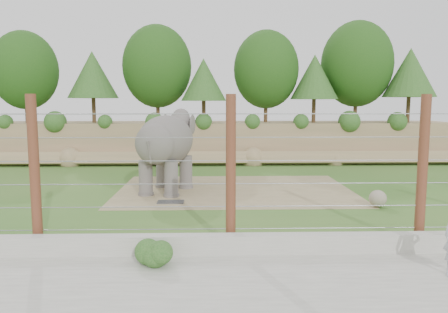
{
  "coord_description": "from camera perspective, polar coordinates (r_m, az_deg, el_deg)",
  "views": [
    {
      "loc": [
        -0.47,
        -15.58,
        3.79
      ],
      "look_at": [
        0.0,
        2.0,
        1.6
      ],
      "focal_mm": 35.0,
      "sensor_mm": 36.0,
      "label": 1
    }
  ],
  "objects": [
    {
      "name": "barrier_fence",
      "position": [
        11.24,
        0.89,
        -2.07
      ],
      "size": [
        20.26,
        0.26,
        4.0
      ],
      "color": "brown",
      "rests_on": "ground"
    },
    {
      "name": "dirt_patch",
      "position": [
        18.99,
        1.43,
        -4.39
      ],
      "size": [
        10.0,
        7.0,
        0.02
      ],
      "primitive_type": "cube",
      "color": "#8C7C55",
      "rests_on": "ground"
    },
    {
      "name": "elephant",
      "position": [
        18.54,
        -7.56,
        0.58
      ],
      "size": [
        2.87,
        4.54,
        3.41
      ],
      "primitive_type": null,
      "rotation": [
        0.0,
        0.0,
        -0.27
      ],
      "color": "#5D5653",
      "rests_on": "ground"
    },
    {
      "name": "stone_ball",
      "position": [
        16.77,
        19.45,
        -5.21
      ],
      "size": [
        0.63,
        0.63,
        0.63
      ],
      "primitive_type": "sphere",
      "color": "gray",
      "rests_on": "dirt_patch"
    },
    {
      "name": "back_embankment",
      "position": [
        28.28,
        0.61,
        7.45
      ],
      "size": [
        30.0,
        5.52,
        8.77
      ],
      "color": "#857551",
      "rests_on": "ground"
    },
    {
      "name": "drain_grate",
      "position": [
        16.77,
        -6.98,
        -5.89
      ],
      "size": [
        1.0,
        0.6,
        0.03
      ],
      "primitive_type": "cube",
      "color": "#262628",
      "rests_on": "dirt_patch"
    },
    {
      "name": "walkway",
      "position": [
        9.39,
        1.55,
        -16.67
      ],
      "size": [
        26.0,
        4.0,
        0.01
      ],
      "primitive_type": "cube",
      "color": "#A09F94",
      "rests_on": "ground"
    },
    {
      "name": "walkway_shrub",
      "position": [
        10.45,
        -8.93,
        -12.18
      ],
      "size": [
        0.69,
        0.69,
        0.69
      ],
      "primitive_type": "sphere",
      "color": "#1E5119",
      "rests_on": "walkway"
    },
    {
      "name": "ground",
      "position": [
        16.04,
        0.19,
        -6.57
      ],
      "size": [
        90.0,
        90.0,
        0.0
      ],
      "primitive_type": "plane",
      "color": "#356A23",
      "rests_on": "ground"
    },
    {
      "name": "retaining_wall",
      "position": [
        11.17,
        0.99,
        -11.38
      ],
      "size": [
        26.0,
        0.35,
        0.5
      ],
      "primitive_type": "cube",
      "color": "#A09F94",
      "rests_on": "ground"
    }
  ]
}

